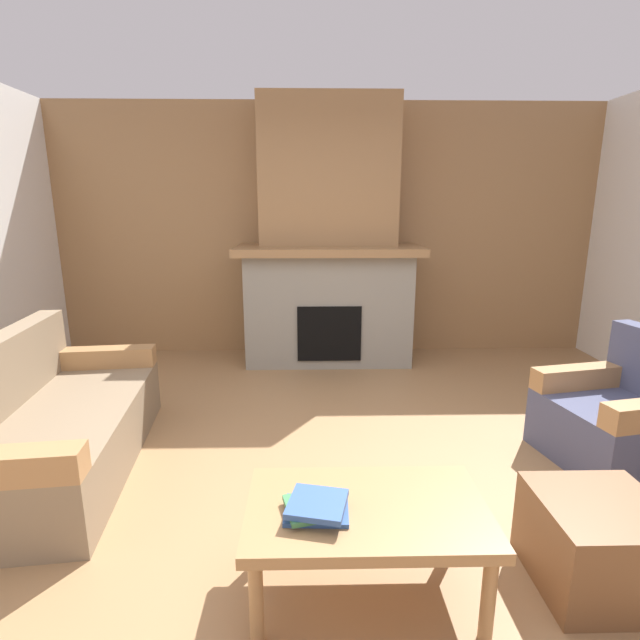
{
  "coord_description": "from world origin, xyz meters",
  "views": [
    {
      "loc": [
        -0.2,
        -2.42,
        1.64
      ],
      "look_at": [
        -0.12,
        1.05,
        0.81
      ],
      "focal_mm": 27.0,
      "sensor_mm": 36.0,
      "label": 1
    }
  ],
  "objects_px": {
    "fireplace": "(328,252)",
    "couch": "(52,427)",
    "coffee_table": "(367,517)",
    "armchair": "(622,419)",
    "ottoman": "(597,544)"
  },
  "relations": [
    {
      "from": "fireplace",
      "to": "coffee_table",
      "type": "height_order",
      "value": "fireplace"
    },
    {
      "from": "couch",
      "to": "armchair",
      "type": "height_order",
      "value": "same"
    },
    {
      "from": "coffee_table",
      "to": "ottoman",
      "type": "distance_m",
      "value": 1.04
    },
    {
      "from": "couch",
      "to": "fireplace",
      "type": "bearing_deg",
      "value": 50.79
    },
    {
      "from": "fireplace",
      "to": "armchair",
      "type": "bearing_deg",
      "value": -50.52
    },
    {
      "from": "couch",
      "to": "coffee_table",
      "type": "xyz_separation_m",
      "value": [
        1.85,
        -1.06,
        0.09
      ]
    },
    {
      "from": "armchair",
      "to": "ottoman",
      "type": "xyz_separation_m",
      "value": [
        -0.77,
        -1.05,
        -0.09
      ]
    },
    {
      "from": "couch",
      "to": "coffee_table",
      "type": "bearing_deg",
      "value": -29.83
    },
    {
      "from": "armchair",
      "to": "ottoman",
      "type": "height_order",
      "value": "armchair"
    },
    {
      "from": "armchair",
      "to": "ottoman",
      "type": "bearing_deg",
      "value": -126.33
    },
    {
      "from": "fireplace",
      "to": "couch",
      "type": "xyz_separation_m",
      "value": [
        -1.82,
        -2.23,
        -0.88
      ]
    },
    {
      "from": "armchair",
      "to": "coffee_table",
      "type": "relative_size",
      "value": 0.89
    },
    {
      "from": "couch",
      "to": "coffee_table",
      "type": "relative_size",
      "value": 1.88
    },
    {
      "from": "fireplace",
      "to": "coffee_table",
      "type": "xyz_separation_m",
      "value": [
        0.03,
        -3.29,
        -0.79
      ]
    },
    {
      "from": "fireplace",
      "to": "coffee_table",
      "type": "bearing_deg",
      "value": -89.39
    }
  ]
}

